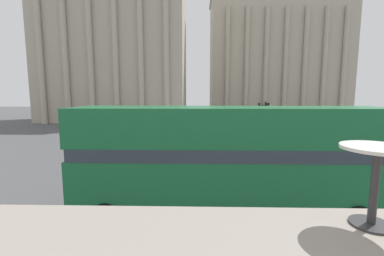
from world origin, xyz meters
TOP-DOWN VIEW (x-y plane):
  - double_decker_bus at (0.01, 6.79)m, footprint 11.24×2.63m
  - cafe_dining_table at (0.50, -0.35)m, footprint 0.60×0.60m
  - plaza_building_left at (-16.05, 44.47)m, footprint 25.47×13.03m
  - plaza_building_right at (16.47, 58.01)m, footprint 29.85×14.85m
  - traffic_light_near at (2.34, 11.66)m, footprint 0.42×0.24m
  - traffic_light_mid at (4.10, 17.13)m, footprint 0.42×0.24m
  - pedestrian_white at (-5.01, 21.29)m, footprint 0.32×0.32m
  - pedestrian_black at (-8.25, 28.01)m, footprint 0.32×0.32m
  - pedestrian_yellow at (0.41, 31.99)m, footprint 0.32×0.32m

SIDE VIEW (x-z plane):
  - pedestrian_yellow at x=0.41m, z-range 0.12..1.76m
  - pedestrian_white at x=-5.01m, z-range 0.14..1.89m
  - pedestrian_black at x=-8.25m, z-range 0.15..1.96m
  - double_decker_bus at x=0.01m, z-range 0.23..4.42m
  - traffic_light_mid at x=4.10m, z-range 0.62..4.76m
  - traffic_light_near at x=2.34m, z-range 0.62..4.82m
  - cafe_dining_table at x=0.50m, z-range 3.62..4.35m
  - plaza_building_left at x=-16.05m, z-range -0.01..25.11m
  - plaza_building_right at x=16.47m, z-range -0.01..26.41m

